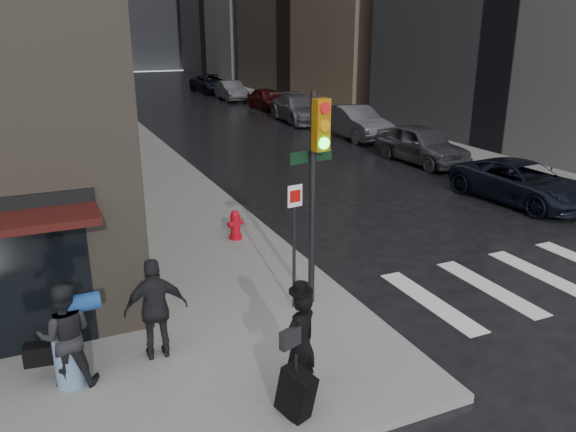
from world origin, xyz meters
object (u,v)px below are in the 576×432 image
man_overcoat (299,351)px  man_jeans (65,335)px  parked_car_1 (421,144)px  parked_car_4 (268,99)px  man_greycoat (156,309)px  parked_car_6 (212,84)px  parked_car_5 (231,91)px  parked_car_3 (299,109)px  parked_car_2 (355,122)px  fire_hydrant (235,226)px  parked_car_0 (522,182)px  traffic_light (314,173)px

man_overcoat → man_jeans: man_overcoat is taller
parked_car_1 → parked_car_4: parked_car_1 is taller
man_greycoat → parked_car_4: 31.77m
man_jeans → parked_car_6: bearing=-101.8°
man_overcoat → man_jeans: (-3.11, 1.71, 0.09)m
parked_car_5 → parked_car_3: bearing=-86.7°
parked_car_2 → parked_car_3: (-0.37, 6.04, -0.03)m
man_jeans → parked_car_5: (14.35, 34.97, -0.25)m
fire_hydrant → parked_car_5: (9.94, 29.97, 0.25)m
parked_car_0 → parked_car_4: 24.16m
parked_car_2 → parked_car_4: parked_car_2 is taller
parked_car_6 → man_greycoat: bearing=-112.1°
man_greycoat → traffic_light: size_ratio=0.42×
man_overcoat → man_jeans: 3.55m
man_greycoat → parked_car_5: bearing=-105.7°
man_overcoat → parked_car_4: (11.92, 30.64, -0.17)m
parked_car_3 → parked_car_4: 6.05m
man_overcoat → traffic_light: bearing=-141.7°
man_jeans → parked_car_1: bearing=-135.8°
parked_car_5 → man_greycoat: bearing=-108.4°
fire_hydrant → parked_car_0: (9.76, -0.21, 0.17)m
parked_car_4 → traffic_light: bearing=-112.2°
traffic_light → parked_car_5: bearing=64.9°
fire_hydrant → parked_car_1: (10.26, 5.83, 0.30)m
man_jeans → parked_car_2: (14.99, 16.86, -0.18)m
parked_car_0 → parked_car_4: size_ratio=1.10×
parked_car_6 → parked_car_2: bearing=-93.3°
man_greycoat → parked_car_6: bearing=-103.3°
parked_car_1 → parked_car_2: parked_car_2 is taller
man_overcoat → parked_car_6: bearing=-126.5°
man_jeans → traffic_light: traffic_light is taller
man_jeans → parked_car_0: bearing=-153.5°
traffic_light → parked_car_3: (10.01, 22.03, -2.05)m
man_overcoat → fire_hydrant: size_ratio=2.34×
man_greycoat → parked_car_3: man_greycoat is taller
man_overcoat → parked_car_0: (11.06, 6.50, -0.24)m
parked_car_2 → parked_car_5: bearing=90.9°
parked_car_0 → parked_car_2: 12.10m
fire_hydrant → parked_car_5: parked_car_5 is taller
man_overcoat → traffic_light: size_ratio=0.44×
man_jeans → fire_hydrant: size_ratio=2.18×
parked_car_4 → parked_car_6: parked_car_6 is taller
parked_car_4 → parked_car_6: size_ratio=0.76×
man_jeans → parked_car_3: man_jeans is taller
parked_car_4 → parked_car_6: (-0.39, 12.07, 0.06)m
traffic_light → parked_car_1: size_ratio=0.90×
fire_hydrant → parked_car_5: bearing=71.7°
man_jeans → man_greycoat: man_greycoat is taller
parked_car_0 → parked_car_1: (0.50, 6.04, 0.13)m
parked_car_0 → parked_car_5: 30.18m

